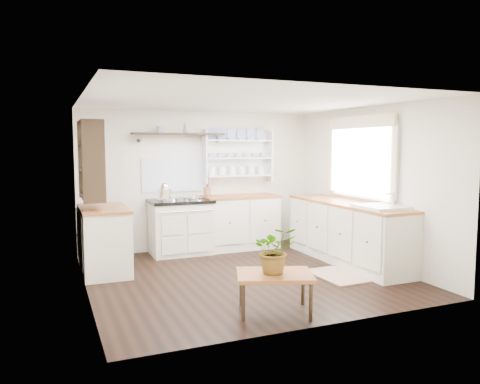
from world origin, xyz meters
The scene contains 19 objects.
floor centered at (0.00, 0.00, 0.00)m, with size 4.00×3.80×0.01m, color black.
wall_back centered at (0.00, 1.90, 1.15)m, with size 4.00×0.02×2.30m, color beige.
wall_right centered at (2.00, 0.00, 1.15)m, with size 0.02×3.80×2.30m, color beige.
wall_left centered at (-2.00, 0.00, 1.15)m, with size 0.02×3.80×2.30m, color beige.
ceiling centered at (0.00, 0.00, 2.30)m, with size 4.00×3.80×0.01m, color white.
window centered at (1.95, 0.15, 1.56)m, with size 0.08×1.55×1.22m.
aga_cooker centered at (-0.44, 1.57, 0.45)m, with size 0.98×0.68×0.91m.
back_cabinets centered at (0.60, 1.60, 0.46)m, with size 1.27×0.63×0.90m.
right_cabinets centered at (1.70, 0.10, 0.46)m, with size 0.62×2.43×0.90m.
belfast_sink centered at (1.70, -0.65, 0.80)m, with size 0.55×0.60×0.45m.
left_cabinets centered at (-1.70, 0.90, 0.46)m, with size 0.62×1.13×0.90m.
plate_rack centered at (0.65, 1.86, 1.56)m, with size 1.20×0.22×0.90m.
high_shelf centered at (-0.40, 1.78, 1.91)m, with size 1.50×0.29×0.16m.
left_shelving centered at (-1.84, 0.90, 1.55)m, with size 0.28×0.80×1.05m, color black.
kettle centered at (-0.72, 1.45, 1.04)m, with size 0.18×0.18×0.22m, color silver, non-canonical shape.
utensil_crock centered at (0.05, 1.68, 0.98)m, with size 0.12×0.12×0.14m, color #925735.
center_table centered at (-0.26, -1.40, 0.37)m, with size 0.92×0.78×0.42m.
potted_plant centered at (-0.26, -1.40, 0.66)m, with size 0.44×0.38×0.49m, color #3F7233.
floor_rug centered at (1.15, -0.50, 0.01)m, with size 0.55×0.85×0.02m, color #997159.
Camera 1 is at (-2.39, -5.62, 1.73)m, focal length 35.00 mm.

